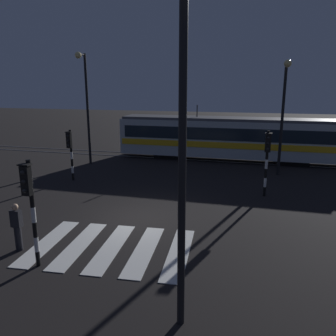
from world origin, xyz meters
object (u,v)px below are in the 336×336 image
object	(u,v)px
traffic_light_kerb_mid_left	(30,199)
street_lamp_trackside_right	(284,104)
tram	(229,138)
traffic_light_corner_far_left	(70,148)
street_lamp_trackside_left	(85,96)
pedestrian_waiting_at_kerb	(17,227)
traffic_light_corner_far_right	(267,154)
street_lamp_near_kerb	(180,120)

from	to	relation	value
traffic_light_kerb_mid_left	street_lamp_trackside_right	bearing A→B (deg)	59.52
street_lamp_trackside_right	tram	world-z (taller)	street_lamp_trackside_right
traffic_light_corner_far_left	street_lamp_trackside_left	xyz separation A→B (m)	(-1.09, 4.25, 2.85)
traffic_light_kerb_mid_left	pedestrian_waiting_at_kerb	bearing A→B (deg)	146.73
traffic_light_corner_far_left	traffic_light_kerb_mid_left	distance (m)	10.16
traffic_light_corner_far_right	street_lamp_near_kerb	world-z (taller)	street_lamp_near_kerb
street_lamp_near_kerb	street_lamp_trackside_right	distance (m)	15.55
traffic_light_kerb_mid_left	tram	size ratio (longest dim) A/B	0.21
street_lamp_trackside_left	street_lamp_trackside_right	xyz separation A→B (m)	(13.22, 0.10, -0.39)
traffic_light_kerb_mid_left	street_lamp_trackside_left	world-z (taller)	street_lamp_trackside_left
traffic_light_corner_far_left	traffic_light_kerb_mid_left	world-z (taller)	traffic_light_kerb_mid_left
traffic_light_corner_far_right	traffic_light_corner_far_left	distance (m)	11.22
traffic_light_kerb_mid_left	street_lamp_trackside_left	distance (m)	14.73
traffic_light_corner_far_left	pedestrian_waiting_at_kerb	distance (m)	8.98
traffic_light_corner_far_right	street_lamp_trackside_right	bearing A→B (deg)	78.55
tram	traffic_light_corner_far_right	bearing A→B (deg)	-73.10
traffic_light_kerb_mid_left	street_lamp_trackside_left	xyz separation A→B (m)	(-5.19, 13.54, 2.58)
street_lamp_trackside_right	pedestrian_waiting_at_kerb	world-z (taller)	street_lamp_trackside_right
traffic_light_corner_far_left	tram	bearing A→B (deg)	43.41
street_lamp_near_kerb	street_lamp_trackside_right	world-z (taller)	street_lamp_near_kerb
traffic_light_corner_far_right	street_lamp_near_kerb	size ratio (longest dim) A/B	0.43
traffic_light_corner_far_right	tram	distance (m)	8.77
street_lamp_trackside_right	traffic_light_corner_far_right	bearing A→B (deg)	-101.45
traffic_light_corner_far_right	street_lamp_trackside_left	world-z (taller)	street_lamp_trackside_left
traffic_light_kerb_mid_left	pedestrian_waiting_at_kerb	world-z (taller)	traffic_light_kerb_mid_left
traffic_light_corner_far_right	traffic_light_corner_far_left	bearing A→B (deg)	179.09
traffic_light_kerb_mid_left	pedestrian_waiting_at_kerb	xyz separation A→B (m)	(-1.29, 0.85, -1.42)
traffic_light_corner_far_left	street_lamp_near_kerb	world-z (taller)	street_lamp_near_kerb
street_lamp_trackside_right	tram	xyz separation A→B (m)	(-3.46, 3.85, -2.73)
tram	pedestrian_waiting_at_kerb	world-z (taller)	tram
traffic_light_kerb_mid_left	street_lamp_trackside_left	size ratio (longest dim) A/B	0.45
pedestrian_waiting_at_kerb	tram	bearing A→B (deg)	70.61
street_lamp_near_kerb	pedestrian_waiting_at_kerb	bearing A→B (deg)	158.72
traffic_light_kerb_mid_left	street_lamp_near_kerb	size ratio (longest dim) A/B	0.44
tram	pedestrian_waiting_at_kerb	distance (m)	17.67
traffic_light_corner_far_left	street_lamp_trackside_left	size ratio (longest dim) A/B	0.40
traffic_light_corner_far_right	traffic_light_kerb_mid_left	distance (m)	11.56
traffic_light_corner_far_left	pedestrian_waiting_at_kerb	xyz separation A→B (m)	(2.81, -8.45, -1.15)
street_lamp_near_kerb	traffic_light_corner_far_right	bearing A→B (deg)	78.81
street_lamp_trackside_left	pedestrian_waiting_at_kerb	xyz separation A→B (m)	(3.90, -12.70, -3.99)
traffic_light_corner_far_left	street_lamp_trackside_left	distance (m)	5.23
traffic_light_corner_far_left	street_lamp_near_kerb	xyz separation A→B (m)	(9.09, -10.90, 2.92)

